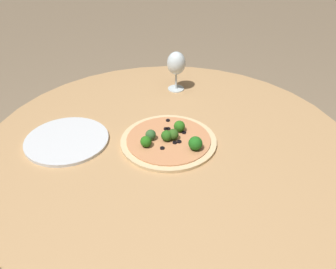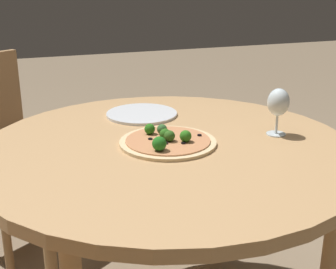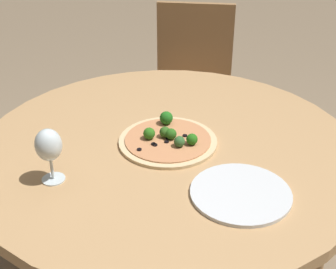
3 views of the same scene
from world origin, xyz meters
name	(u,v)px [view 1 (image 1 of 3)]	position (x,y,z in m)	size (l,w,h in m)	color
dining_table	(169,158)	(0.00, 0.00, 0.66)	(1.17, 1.17, 0.72)	tan
pizza	(169,140)	(0.00, 0.00, 0.74)	(0.30, 0.30, 0.06)	#DBBC89
wine_glass	(176,64)	(-0.04, -0.36, 0.83)	(0.07, 0.07, 0.15)	silver
plate_near	(67,140)	(0.32, -0.01, 0.73)	(0.26, 0.26, 0.01)	silver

